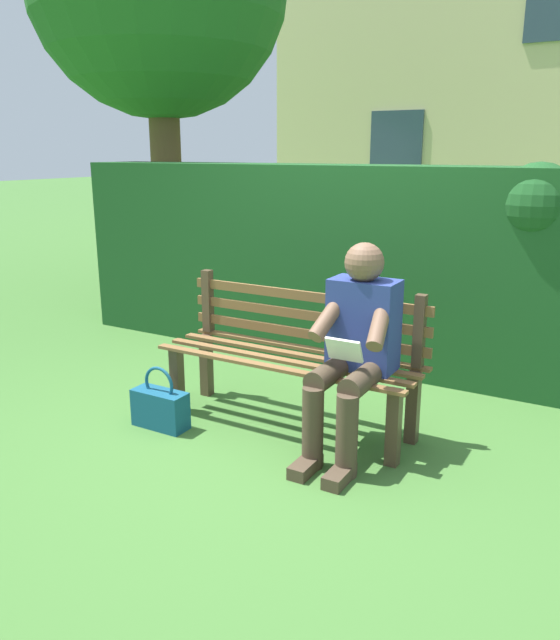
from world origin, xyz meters
TOP-DOWN VIEW (x-y plane):
  - ground at (0.00, 0.00)m, footprint 60.00×60.00m
  - park_bench at (0.00, -0.07)m, footprint 1.65×0.48m
  - person_seated at (-0.48, 0.10)m, footprint 0.44×0.73m
  - hedge_backdrop at (0.30, -1.44)m, footprint 4.88×0.67m
  - handbag at (0.68, 0.42)m, footprint 0.36×0.15m

SIDE VIEW (x-z plane):
  - ground at x=0.00m, z-range 0.00..0.00m
  - handbag at x=0.68m, z-range -0.07..0.33m
  - park_bench at x=0.00m, z-range 0.01..0.90m
  - person_seated at x=-0.48m, z-range 0.04..1.23m
  - hedge_backdrop at x=0.30m, z-range 0.01..1.61m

